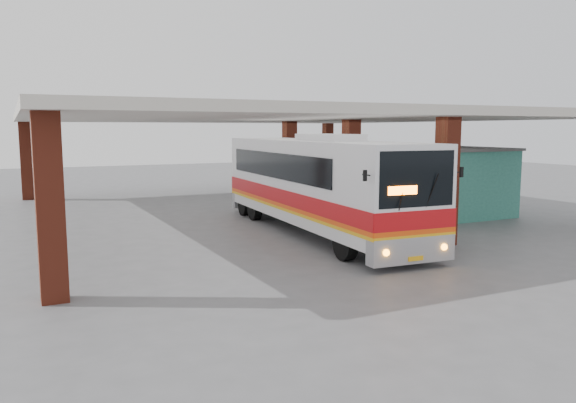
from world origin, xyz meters
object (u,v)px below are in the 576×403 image
at_px(motorcycle, 363,209).
at_px(red_chair, 339,199).
at_px(coach_bus, 316,184).
at_px(pedestrian, 390,210).

relative_size(motorcycle, red_chair, 2.28).
xyz_separation_m(coach_bus, red_chair, (4.55, 5.79, -1.48)).
distance_m(pedestrian, red_chair, 7.24).
height_order(coach_bus, pedestrian, coach_bus).
bearing_deg(red_chair, coach_bus, -141.11).
distance_m(motorcycle, pedestrian, 2.95).
bearing_deg(motorcycle, coach_bus, 98.11).
xyz_separation_m(coach_bus, pedestrian, (2.60, -1.17, -1.00)).
relative_size(motorcycle, pedestrian, 1.11).
bearing_deg(motorcycle, pedestrian, 147.68).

